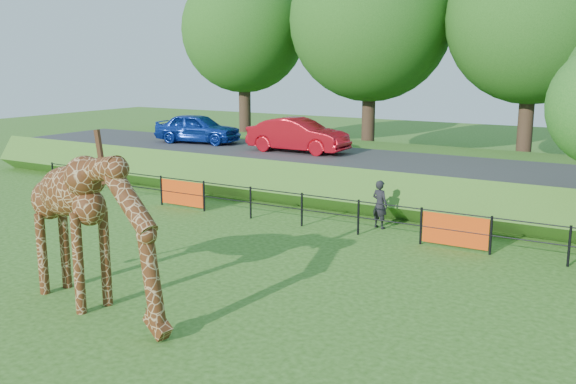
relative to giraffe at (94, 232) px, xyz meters
name	(u,v)px	position (x,y,z in m)	size (l,w,h in m)	color
ground	(190,324)	(2.16, 0.45, -1.74)	(90.00, 90.00, 0.00)	#2C5515
giraffe	(94,232)	(0.00, 0.00, 0.00)	(4.87, 0.89, 3.48)	#4E2610
perimeter_fence	(358,217)	(2.16, 8.45, -1.19)	(28.07, 0.10, 1.10)	black
embankment	(437,177)	(2.16, 15.95, -1.09)	(40.00, 9.00, 1.30)	#2C5515
road	(426,164)	(2.16, 14.45, -0.38)	(40.00, 5.00, 0.12)	#313134
car_blue	(198,128)	(-9.12, 14.67, 0.38)	(1.64, 4.07, 1.39)	#153AAF
car_red	(298,135)	(-3.51, 14.47, 0.40)	(1.53, 4.38, 1.44)	red
visitor	(380,204)	(2.40, 9.52, -0.96)	(0.57, 0.37, 1.56)	black
bg_tree_line	(531,17)	(4.05, 22.45, 5.45)	(37.30, 8.80, 11.82)	#2F2115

